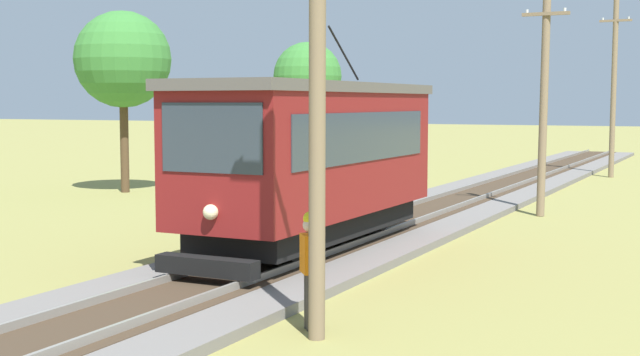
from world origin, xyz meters
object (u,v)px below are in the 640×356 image
Objects in this scene: second_worker at (200,206)px; tree_right_near at (308,77)px; utility_pole_mid at (544,99)px; track_worker at (310,265)px; tree_left_near at (123,60)px; utility_pole_near_tram at (317,91)px; red_tram at (313,157)px; utility_pole_far at (614,87)px.

tree_right_near is at bearing -113.51° from second_worker.
utility_pole_mid is 3.82× the size of second_worker.
tree_left_near is (-15.24, 14.60, 3.98)m from track_worker.
utility_pole_near_tram is 1.02× the size of utility_pole_mid.
track_worker is at bearing 128.42° from utility_pole_near_tram.
red_tram is at bearing 117.24° from utility_pole_near_tram.
track_worker is (-0.32, 0.40, -2.58)m from utility_pole_near_tram.
red_tram reaches higher than second_worker.
utility_pole_far is at bearing -10.32° from tree_right_near.
utility_pole_far reaches higher than second_worker.
utility_pole_far is 25.17m from second_worker.
red_tram is at bearing -35.99° from tree_left_near.
utility_pole_mid is (0.00, 15.15, -0.06)m from utility_pole_near_tram.
tree_left_near is (-15.56, 15.01, 1.40)m from utility_pole_near_tram.
track_worker is at bearing -91.24° from utility_pole_mid.
utility_pole_near_tram is 37.29m from tree_right_near.
utility_pole_near_tram is 3.88× the size of track_worker.
tree_right_near reaches higher than tree_left_near.
utility_pole_mid reaches higher than track_worker.
utility_pole_far reaches higher than track_worker.
track_worker is (2.73, -5.51, -1.21)m from red_tram.
red_tram is at bearing 137.71° from second_worker.
tree_right_near reaches higher than red_tram.
utility_pole_far is (-0.00, 14.88, 0.59)m from utility_pole_mid.
red_tram is 1.25× the size of utility_pole_mid.
tree_left_near is (-15.56, -15.02, 0.87)m from utility_pole_far.
utility_pole_near_tram is 1.02× the size of tree_right_near.
tree_left_near is (-9.66, 9.26, 3.98)m from second_worker.
utility_pole_near_tram is at bearing -62.75° from tree_right_near.
utility_pole_mid is at bearing -46.51° from tree_right_near.
red_tram is 24.37m from utility_pole_far.
track_worker is at bearing 90.54° from second_worker.
utility_pole_far is (0.00, 30.02, 0.53)m from utility_pole_near_tram.
utility_pole_near_tram is 3.88× the size of second_worker.
tree_right_near is at bearing 77.36° from track_worker.
tree_right_near is at bearing 94.74° from tree_left_near.
tree_right_near is (-16.74, 32.73, 3.86)m from track_worker.
track_worker is 36.96m from tree_right_near.
utility_pole_near_tram is 21.66m from tree_left_near.
track_worker and second_worker have the same top height.
track_worker is 7.73m from second_worker.
second_worker is (-2.85, -0.17, -1.21)m from red_tram.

